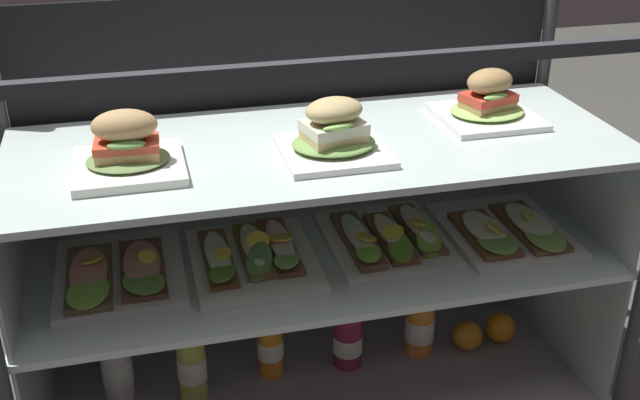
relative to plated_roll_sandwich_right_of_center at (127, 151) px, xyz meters
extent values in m
cube|color=#42403A|center=(0.37, 0.05, -0.69)|extent=(6.00, 6.00, 0.02)
cube|color=#A299A8|center=(0.37, 0.05, -0.67)|extent=(1.27, 0.52, 0.04)
cylinder|color=#333338|center=(-0.25, 0.29, -0.24)|extent=(0.03, 0.03, 0.89)
cylinder|color=#333338|center=(0.99, 0.29, -0.24)|extent=(0.03, 0.03, 0.89)
cube|color=#333338|center=(0.37, -0.20, 0.19)|extent=(1.24, 0.02, 0.02)
cube|color=black|center=(0.37, 0.30, -0.22)|extent=(1.21, 0.01, 0.85)
cube|color=silver|center=(-0.23, 0.05, -0.48)|extent=(0.01, 0.46, 0.34)
cube|color=silver|center=(0.97, 0.05, -0.48)|extent=(0.01, 0.46, 0.34)
cube|color=silver|center=(0.37, 0.05, -0.30)|extent=(1.22, 0.48, 0.01)
cube|color=silver|center=(-0.23, 0.05, -0.17)|extent=(0.01, 0.46, 0.24)
cube|color=silver|center=(0.97, 0.05, -0.17)|extent=(0.01, 0.46, 0.24)
cube|color=silver|center=(0.37, 0.05, -0.05)|extent=(1.22, 0.48, 0.01)
cube|color=white|center=(0.00, 0.00, -0.03)|extent=(0.20, 0.20, 0.02)
ellipsoid|color=#678449|center=(0.00, 0.00, -0.02)|extent=(0.15, 0.13, 0.01)
cube|color=tan|center=(0.00, 0.00, 0.00)|extent=(0.12, 0.08, 0.02)
cube|color=#CA4C2F|center=(0.00, 0.00, 0.01)|extent=(0.12, 0.08, 0.02)
ellipsoid|color=#659649|center=(0.00, -0.03, 0.02)|extent=(0.07, 0.03, 0.02)
ellipsoid|color=tan|center=(0.00, 0.00, 0.05)|extent=(0.12, 0.08, 0.06)
cube|color=white|center=(0.38, -0.02, -0.03)|extent=(0.20, 0.20, 0.01)
ellipsoid|color=#719F4D|center=(0.38, -0.02, -0.02)|extent=(0.16, 0.14, 0.02)
cube|color=#E2C782|center=(0.38, -0.02, 0.00)|extent=(0.12, 0.10, 0.02)
cube|color=beige|center=(0.38, -0.02, 0.02)|extent=(0.13, 0.11, 0.02)
ellipsoid|color=#8CC456|center=(0.38, -0.05, 0.03)|extent=(0.07, 0.04, 0.02)
ellipsoid|color=tan|center=(0.38, -0.02, 0.05)|extent=(0.13, 0.11, 0.05)
cube|color=white|center=(0.75, 0.08, -0.03)|extent=(0.20, 0.20, 0.01)
ellipsoid|color=#9CCD66|center=(0.75, 0.08, -0.02)|extent=(0.16, 0.14, 0.02)
cube|color=tan|center=(0.75, 0.08, -0.01)|extent=(0.12, 0.10, 0.02)
cube|color=red|center=(0.75, 0.08, 0.01)|extent=(0.12, 0.10, 0.02)
ellipsoid|color=#7DAF51|center=(0.75, 0.05, 0.02)|extent=(0.07, 0.04, 0.01)
ellipsoid|color=#A4814E|center=(0.75, 0.08, 0.05)|extent=(0.12, 0.10, 0.05)
cube|color=white|center=(-0.04, 0.06, -0.29)|extent=(0.25, 0.31, 0.02)
cube|color=brown|center=(-0.10, 0.03, -0.27)|extent=(0.09, 0.24, 0.01)
ellipsoid|color=#8CC44A|center=(-0.10, -0.04, -0.26)|extent=(0.09, 0.13, 0.02)
ellipsoid|color=#E69786|center=(-0.10, 0.03, -0.26)|extent=(0.07, 0.19, 0.01)
cylinder|color=#FCE547|center=(-0.09, 0.06, -0.25)|extent=(0.06, 0.06, 0.02)
cube|color=brown|center=(0.00, 0.04, -0.27)|extent=(0.09, 0.23, 0.01)
ellipsoid|color=#6A9B43|center=(0.00, -0.03, -0.26)|extent=(0.11, 0.13, 0.03)
ellipsoid|color=#E49682|center=(0.00, 0.04, -0.26)|extent=(0.07, 0.18, 0.02)
cylinder|color=#FEDE48|center=(0.01, 0.04, -0.25)|extent=(0.05, 0.05, 0.02)
cube|color=white|center=(0.23, 0.04, -0.29)|extent=(0.25, 0.31, 0.02)
cube|color=brown|center=(0.15, 0.04, -0.27)|extent=(0.06, 0.23, 0.01)
ellipsoid|color=#5C8D34|center=(0.15, -0.03, -0.26)|extent=(0.08, 0.13, 0.04)
ellipsoid|color=silver|center=(0.15, 0.04, -0.26)|extent=(0.05, 0.19, 0.01)
cylinder|color=yellow|center=(0.16, 0.02, -0.25)|extent=(0.05, 0.05, 0.01)
cube|color=brown|center=(0.23, 0.05, -0.27)|extent=(0.06, 0.22, 0.01)
ellipsoid|color=#5A8C4A|center=(0.23, -0.01, -0.26)|extent=(0.08, 0.12, 0.05)
ellipsoid|color=silver|center=(0.23, 0.05, -0.26)|extent=(0.05, 0.18, 0.02)
cylinder|color=yellow|center=(0.24, 0.04, -0.24)|extent=(0.05, 0.05, 0.03)
cube|color=brown|center=(0.29, 0.06, -0.27)|extent=(0.06, 0.24, 0.01)
ellipsoid|color=#83BE58|center=(0.29, -0.01, -0.26)|extent=(0.08, 0.13, 0.04)
ellipsoid|color=#F4D9D5|center=(0.29, 0.06, -0.26)|extent=(0.05, 0.19, 0.02)
cylinder|color=#FCDD4B|center=(0.29, 0.05, -0.25)|extent=(0.06, 0.06, 0.02)
cube|color=white|center=(0.52, 0.06, -0.29)|extent=(0.25, 0.31, 0.01)
cube|color=brown|center=(0.45, 0.04, -0.27)|extent=(0.06, 0.24, 0.01)
ellipsoid|color=#84CB47|center=(0.45, -0.03, -0.26)|extent=(0.08, 0.13, 0.04)
ellipsoid|color=silver|center=(0.45, 0.04, -0.26)|extent=(0.05, 0.19, 0.01)
cylinder|color=yellow|center=(0.46, 0.01, -0.25)|extent=(0.06, 0.06, 0.02)
cube|color=brown|center=(0.52, 0.04, -0.27)|extent=(0.06, 0.22, 0.01)
ellipsoid|color=#60972F|center=(0.52, -0.02, -0.26)|extent=(0.08, 0.12, 0.02)
ellipsoid|color=#F5E3C4|center=(0.52, 0.04, -0.26)|extent=(0.05, 0.17, 0.02)
cylinder|color=yellow|center=(0.52, 0.02, -0.25)|extent=(0.06, 0.06, 0.02)
cube|color=brown|center=(0.60, 0.06, -0.27)|extent=(0.06, 0.23, 0.01)
ellipsoid|color=#7EB638|center=(0.60, 0.00, -0.26)|extent=(0.08, 0.12, 0.05)
ellipsoid|color=beige|center=(0.60, 0.06, -0.26)|extent=(0.05, 0.18, 0.02)
cylinder|color=#F7E447|center=(0.59, 0.05, -0.25)|extent=(0.05, 0.05, 0.01)
cube|color=white|center=(0.79, 0.03, -0.29)|extent=(0.25, 0.31, 0.01)
cube|color=brown|center=(0.73, 0.01, -0.27)|extent=(0.09, 0.21, 0.01)
ellipsoid|color=#7DB150|center=(0.73, -0.06, -0.26)|extent=(0.08, 0.11, 0.02)
ellipsoid|color=white|center=(0.73, 0.01, -0.26)|extent=(0.07, 0.17, 0.02)
cylinder|color=#EBDD4C|center=(0.74, -0.02, -0.25)|extent=(0.05, 0.05, 0.03)
cube|color=brown|center=(0.84, 0.01, -0.27)|extent=(0.09, 0.23, 0.01)
ellipsoid|color=#90C258|center=(0.84, -0.06, -0.26)|extent=(0.08, 0.12, 0.02)
ellipsoid|color=#E7EFCF|center=(0.84, 0.01, -0.26)|extent=(0.07, 0.19, 0.02)
cylinder|color=#F7D94B|center=(0.84, 0.02, -0.25)|extent=(0.05, 0.05, 0.02)
cylinder|color=silver|center=(-0.08, 0.12, -0.55)|extent=(0.07, 0.07, 0.19)
cylinder|color=silver|center=(-0.08, 0.12, -0.57)|extent=(0.07, 0.07, 0.06)
cylinder|color=white|center=(-0.08, 0.12, -0.44)|extent=(0.04, 0.04, 0.05)
cylinder|color=gold|center=(-0.08, 0.12, -0.41)|extent=(0.04, 0.04, 0.01)
cylinder|color=#BACA4F|center=(0.08, 0.08, -0.56)|extent=(0.06, 0.06, 0.18)
cylinder|color=#F3DBD5|center=(0.08, 0.08, -0.57)|extent=(0.07, 0.07, 0.06)
cylinder|color=#B0C84A|center=(0.08, 0.08, -0.44)|extent=(0.03, 0.03, 0.04)
cylinder|color=black|center=(0.08, 0.08, -0.41)|extent=(0.04, 0.04, 0.01)
cylinder|color=orange|center=(0.27, 0.12, -0.57)|extent=(0.06, 0.06, 0.16)
cylinder|color=#F0E8CE|center=(0.27, 0.12, -0.58)|extent=(0.06, 0.06, 0.05)
cylinder|color=orange|center=(0.27, 0.12, -0.47)|extent=(0.03, 0.03, 0.04)
cylinder|color=black|center=(0.27, 0.12, -0.44)|extent=(0.04, 0.04, 0.02)
cylinder|color=#952646|center=(0.46, 0.11, -0.57)|extent=(0.07, 0.07, 0.15)
cylinder|color=silver|center=(0.46, 0.11, -0.59)|extent=(0.07, 0.07, 0.05)
cylinder|color=#901A46|center=(0.46, 0.11, -0.48)|extent=(0.03, 0.03, 0.03)
cylinder|color=black|center=(0.46, 0.11, -0.46)|extent=(0.04, 0.04, 0.01)
cylinder|color=orange|center=(0.64, 0.11, -0.55)|extent=(0.07, 0.07, 0.19)
cylinder|color=white|center=(0.64, 0.11, -0.58)|extent=(0.07, 0.07, 0.06)
cylinder|color=orange|center=(0.64, 0.11, -0.44)|extent=(0.04, 0.04, 0.04)
cylinder|color=gold|center=(0.64, 0.11, -0.41)|extent=(0.04, 0.04, 0.01)
sphere|color=orange|center=(0.85, 0.10, -0.61)|extent=(0.08, 0.08, 0.08)
sphere|color=orange|center=(0.76, 0.09, -0.61)|extent=(0.07, 0.07, 0.07)
camera|label=1|loc=(0.02, -1.35, 0.55)|focal=43.98mm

